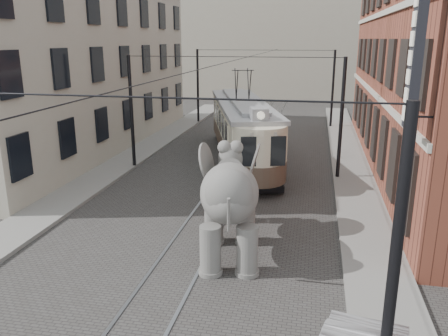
# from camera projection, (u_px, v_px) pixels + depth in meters

# --- Properties ---
(ground) EXTENTS (120.00, 120.00, 0.00)m
(ground) POSITION_uv_depth(u_px,v_px,m) (209.00, 215.00, 18.15)
(ground) COLOR #3B3836
(tram_rails) EXTENTS (1.54, 80.00, 0.02)m
(tram_rails) POSITION_uv_depth(u_px,v_px,m) (209.00, 215.00, 18.15)
(tram_rails) COLOR slate
(tram_rails) RESTS_ON ground
(sidewalk_right) EXTENTS (2.00, 60.00, 0.15)m
(sidewalk_right) POSITION_uv_depth(u_px,v_px,m) (365.00, 225.00, 17.00)
(sidewalk_right) COLOR slate
(sidewalk_right) RESTS_ON ground
(sidewalk_left) EXTENTS (2.00, 60.00, 0.15)m
(sidewalk_left) POSITION_uv_depth(u_px,v_px,m) (61.00, 202.00, 19.36)
(sidewalk_left) COLOR slate
(sidewalk_left) RESTS_ON ground
(stucco_building) EXTENTS (7.00, 24.00, 10.00)m
(stucco_building) POSITION_uv_depth(u_px,v_px,m) (73.00, 69.00, 28.29)
(stucco_building) COLOR #A09884
(stucco_building) RESTS_ON ground
(distant_block) EXTENTS (28.00, 10.00, 14.00)m
(distant_block) POSITION_uv_depth(u_px,v_px,m) (285.00, 37.00, 53.96)
(distant_block) COLOR #A09884
(distant_block) RESTS_ON ground
(catenary) EXTENTS (11.00, 30.20, 6.00)m
(catenary) POSITION_uv_depth(u_px,v_px,m) (228.00, 120.00, 22.09)
(catenary) COLOR black
(catenary) RESTS_ON ground
(tram) EXTENTS (6.23, 13.24, 5.16)m
(tram) POSITION_uv_depth(u_px,v_px,m) (242.00, 116.00, 25.88)
(tram) COLOR beige
(tram) RESTS_ON ground
(elephant) EXTENTS (3.99, 6.03, 3.42)m
(elephant) POSITION_uv_depth(u_px,v_px,m) (229.00, 207.00, 14.22)
(elephant) COLOR #625F5A
(elephant) RESTS_ON ground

